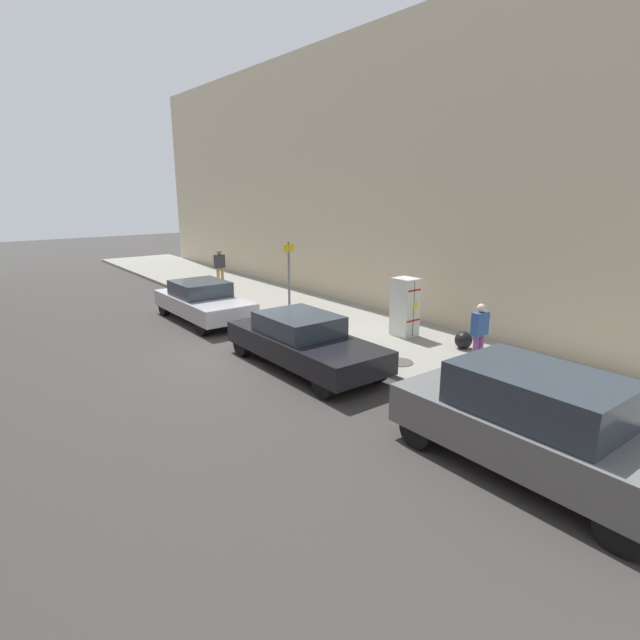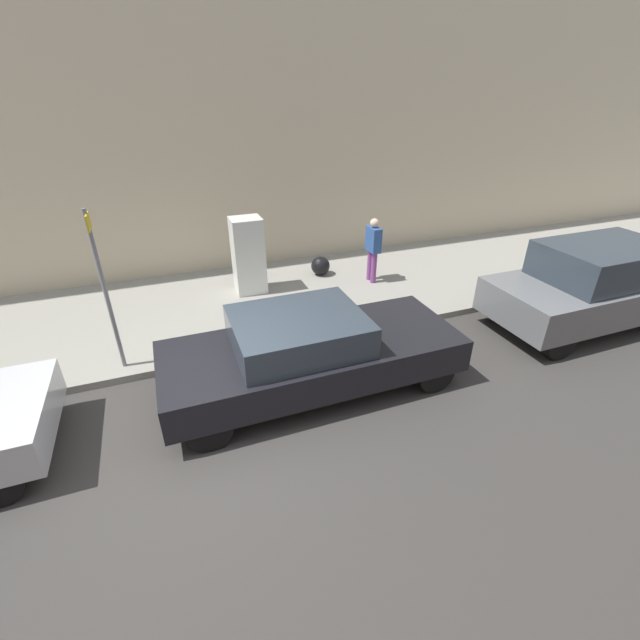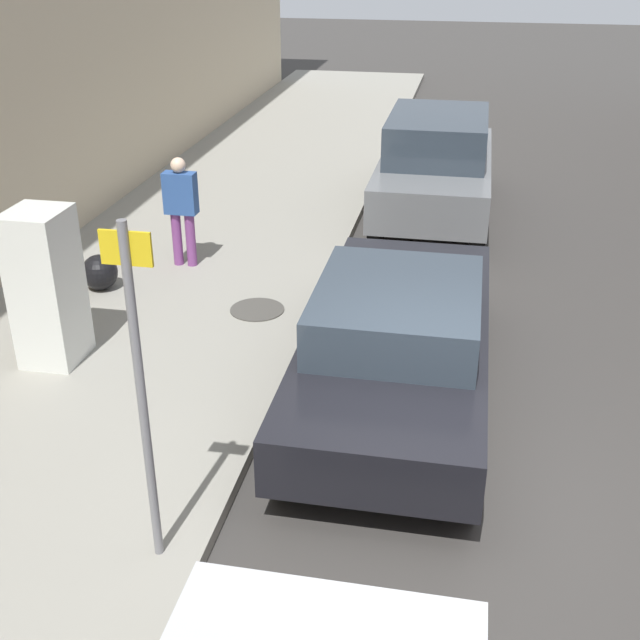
# 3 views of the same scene
# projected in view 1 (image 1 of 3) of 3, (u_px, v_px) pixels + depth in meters

# --- Properties ---
(ground_plane) EXTENTS (80.00, 80.00, 0.00)m
(ground_plane) POSITION_uv_depth(u_px,v_px,m) (251.00, 355.00, 13.78)
(ground_plane) COLOR #383533
(sidewalk_slab) EXTENTS (4.38, 44.00, 0.13)m
(sidewalk_slab) POSITION_uv_depth(u_px,v_px,m) (359.00, 329.00, 16.12)
(sidewalk_slab) COLOR gray
(sidewalk_slab) RESTS_ON ground
(building_facade_near) EXTENTS (2.07, 39.60, 9.85)m
(building_facade_near) POSITION_uv_depth(u_px,v_px,m) (433.00, 175.00, 16.79)
(building_facade_near) COLOR beige
(building_facade_near) RESTS_ON ground
(discarded_refrigerator) EXTENTS (0.61, 0.70, 1.76)m
(discarded_refrigerator) POSITION_uv_depth(u_px,v_px,m) (405.00, 307.00, 14.99)
(discarded_refrigerator) COLOR silver
(discarded_refrigerator) RESTS_ON sidewalk_slab
(manhole_cover) EXTENTS (0.70, 0.70, 0.02)m
(manhole_cover) POSITION_uv_depth(u_px,v_px,m) (400.00, 362.00, 12.81)
(manhole_cover) COLOR #47443F
(manhole_cover) RESTS_ON sidewalk_slab
(street_sign_post) EXTENTS (0.36, 0.07, 2.76)m
(street_sign_post) POSITION_uv_depth(u_px,v_px,m) (289.00, 281.00, 15.60)
(street_sign_post) COLOR slate
(street_sign_post) RESTS_ON sidewalk_slab
(trash_bag) EXTENTS (0.48, 0.48, 0.48)m
(trash_bag) POSITION_uv_depth(u_px,v_px,m) (463.00, 340.00, 13.89)
(trash_bag) COLOR black
(trash_bag) RESTS_ON sidewalk_slab
(pedestrian_walking_far) EXTENTS (0.46, 0.22, 1.59)m
(pedestrian_walking_far) POSITION_uv_depth(u_px,v_px,m) (479.00, 330.00, 12.43)
(pedestrian_walking_far) COLOR #7A3D7F
(pedestrian_walking_far) RESTS_ON sidewalk_slab
(pedestrian_standing_near) EXTENTS (0.47, 0.22, 1.64)m
(pedestrian_standing_near) POSITION_uv_depth(u_px,v_px,m) (220.00, 265.00, 22.90)
(pedestrian_standing_near) COLOR #A8934C
(pedestrian_standing_near) RESTS_ON sidewalk_slab
(parked_sedan_silver) EXTENTS (1.87, 4.39, 1.37)m
(parked_sedan_silver) POSITION_uv_depth(u_px,v_px,m) (203.00, 301.00, 17.26)
(parked_sedan_silver) COLOR silver
(parked_sedan_silver) RESTS_ON ground
(parked_sedan_dark) EXTENTS (1.85, 4.79, 1.37)m
(parked_sedan_dark) POSITION_uv_depth(u_px,v_px,m) (303.00, 341.00, 12.70)
(parked_sedan_dark) COLOR black
(parked_sedan_dark) RESTS_ON ground
(parked_suv_gray) EXTENTS (1.86, 4.56, 1.74)m
(parked_suv_gray) POSITION_uv_depth(u_px,v_px,m) (535.00, 422.00, 7.85)
(parked_suv_gray) COLOR slate
(parked_suv_gray) RESTS_ON ground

